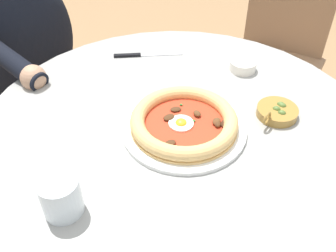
{
  "coord_description": "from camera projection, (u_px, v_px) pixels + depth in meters",
  "views": [
    {
      "loc": [
        0.22,
        -0.65,
        1.36
      ],
      "look_at": [
        -0.03,
        0.01,
        0.73
      ],
      "focal_mm": 42.0,
      "sensor_mm": 36.0,
      "label": 1
    }
  ],
  "objects": [
    {
      "name": "dining_table",
      "position": [
        177.0,
        177.0,
        1.03
      ],
      "size": [
        0.96,
        0.96,
        0.74
      ],
      "color": "#999993",
      "rests_on": "ground"
    },
    {
      "name": "pizza_on_plate",
      "position": [
        184.0,
        123.0,
        0.91
      ],
      "size": [
        0.29,
        0.29,
        0.04
      ],
      "color": "white",
      "rests_on": "dining_table"
    },
    {
      "name": "water_glass",
      "position": [
        61.0,
        198.0,
        0.73
      ],
      "size": [
        0.08,
        0.08,
        0.08
      ],
      "color": "silver",
      "rests_on": "dining_table"
    },
    {
      "name": "steak_knife",
      "position": [
        138.0,
        55.0,
        1.16
      ],
      "size": [
        0.19,
        0.1,
        0.01
      ],
      "color": "silver",
      "rests_on": "dining_table"
    },
    {
      "name": "ramekin_capers",
      "position": [
        243.0,
        65.0,
        1.1
      ],
      "size": [
        0.07,
        0.07,
        0.03
      ],
      "color": "white",
      "rests_on": "dining_table"
    },
    {
      "name": "olive_pan",
      "position": [
        277.0,
        112.0,
        0.95
      ],
      "size": [
        0.1,
        0.12,
        0.05
      ],
      "color": "olive",
      "rests_on": "dining_table"
    },
    {
      "name": "diner_person",
      "position": [
        35.0,
        90.0,
        1.45
      ],
      "size": [
        0.47,
        0.5,
        1.11
      ],
      "color": "#282833",
      "rests_on": "ground"
    },
    {
      "name": "cafe_chair_diner",
      "position": [
        14.0,
        68.0,
        1.51
      ],
      "size": [
        0.58,
        0.58,
        0.84
      ],
      "color": "#957050",
      "rests_on": "ground"
    },
    {
      "name": "cafe_chair_spare_near",
      "position": [
        276.0,
        48.0,
        1.64
      ],
      "size": [
        0.44,
        0.44,
        0.84
      ],
      "color": "#957050",
      "rests_on": "ground"
    }
  ]
}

